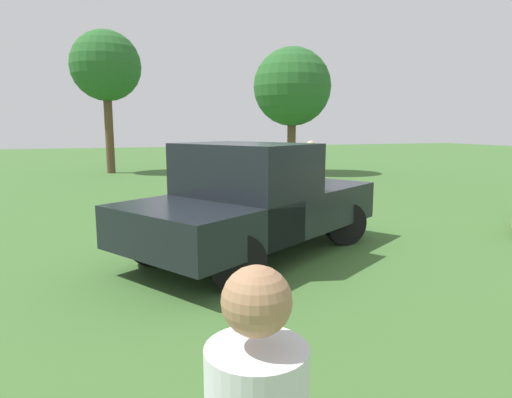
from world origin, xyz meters
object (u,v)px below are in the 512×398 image
person_visitor (310,167)px  tree_back_right (292,87)px  traffic_cone (362,189)px  pickup_truck (251,199)px  tree_far_center (106,67)px

person_visitor → tree_back_right: tree_back_right is taller
person_visitor → traffic_cone: size_ratio=3.03×
tree_back_right → traffic_cone: (0.84, 7.06, -3.45)m
person_visitor → traffic_cone: (-1.56, 0.21, -0.66)m
pickup_truck → tree_far_center: bearing=65.7°
tree_far_center → traffic_cone: bearing=124.0°
pickup_truck → tree_back_right: 12.98m
person_visitor → tree_far_center: 11.60m
person_visitor → tree_back_right: bearing=-50.1°
person_visitor → tree_back_right: size_ratio=0.31×
tree_back_right → tree_far_center: tree_far_center is taller
person_visitor → traffic_cone: person_visitor is taller
pickup_truck → person_visitor: (-3.21, -4.51, 0.02)m
traffic_cone → tree_far_center: bearing=-56.0°
person_visitor → tree_far_center: tree_far_center is taller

